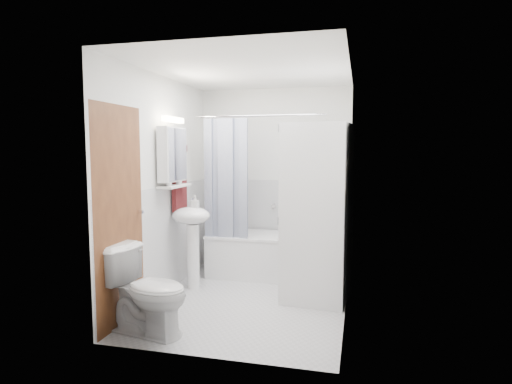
% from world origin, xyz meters
% --- Properties ---
extents(floor, '(2.60, 2.60, 0.00)m').
position_xyz_m(floor, '(0.00, 0.00, 0.00)').
color(floor, silver).
rests_on(floor, ground).
extents(room_walls, '(2.60, 2.60, 2.60)m').
position_xyz_m(room_walls, '(0.00, 0.00, 1.49)').
color(room_walls, white).
rests_on(room_walls, ground).
extents(wainscot, '(1.98, 2.58, 2.58)m').
position_xyz_m(wainscot, '(0.00, 0.29, 0.60)').
color(wainscot, white).
rests_on(wainscot, ground).
extents(door, '(0.05, 2.00, 2.00)m').
position_xyz_m(door, '(-0.95, -0.55, 1.00)').
color(door, brown).
rests_on(door, ground).
extents(bathtub, '(1.39, 0.66, 0.53)m').
position_xyz_m(bathtub, '(-0.05, 0.92, 0.29)').
color(bathtub, white).
rests_on(bathtub, ground).
extents(tub_spout, '(0.04, 0.12, 0.04)m').
position_xyz_m(tub_spout, '(0.15, 1.25, 0.85)').
color(tub_spout, silver).
rests_on(tub_spout, room_walls).
extents(curtain_rod, '(1.57, 0.02, 0.02)m').
position_xyz_m(curtain_rod, '(-0.05, 0.65, 2.00)').
color(curtain_rod, silver).
rests_on(curtain_rod, room_walls).
extents(shower_curtain, '(0.55, 0.02, 1.45)m').
position_xyz_m(shower_curtain, '(-0.46, 0.65, 1.25)').
color(shower_curtain, '#15234C').
rests_on(shower_curtain, curtain_rod).
extents(sink, '(0.44, 0.37, 1.04)m').
position_xyz_m(sink, '(-0.75, 0.25, 0.70)').
color(sink, white).
rests_on(sink, ground).
extents(medicine_cabinet, '(0.13, 0.50, 0.71)m').
position_xyz_m(medicine_cabinet, '(-0.90, 0.10, 1.57)').
color(medicine_cabinet, white).
rests_on(medicine_cabinet, room_walls).
extents(shelf, '(0.18, 0.54, 0.02)m').
position_xyz_m(shelf, '(-0.89, 0.10, 1.20)').
color(shelf, silver).
rests_on(shelf, room_walls).
extents(shower_caddy, '(0.22, 0.06, 0.02)m').
position_xyz_m(shower_caddy, '(0.20, 1.24, 1.15)').
color(shower_caddy, silver).
rests_on(shower_caddy, room_walls).
extents(towel, '(0.07, 0.32, 0.78)m').
position_xyz_m(towel, '(-0.94, 0.35, 1.29)').
color(towel, maroon).
rests_on(towel, room_walls).
extents(washer_dryer, '(0.73, 0.72, 1.87)m').
position_xyz_m(washer_dryer, '(0.68, 0.23, 0.94)').
color(washer_dryer, white).
rests_on(washer_dryer, ground).
extents(toilet, '(0.84, 0.57, 0.75)m').
position_xyz_m(toilet, '(-0.66, -1.00, 0.38)').
color(toilet, white).
rests_on(toilet, ground).
extents(soap_pump, '(0.08, 0.17, 0.08)m').
position_xyz_m(soap_pump, '(-0.71, 0.25, 0.95)').
color(soap_pump, gray).
rests_on(soap_pump, sink).
extents(shelf_bottle, '(0.07, 0.18, 0.07)m').
position_xyz_m(shelf_bottle, '(-0.89, -0.05, 1.25)').
color(shelf_bottle, gray).
rests_on(shelf_bottle, shelf).
extents(shelf_cup, '(0.10, 0.09, 0.10)m').
position_xyz_m(shelf_cup, '(-0.89, 0.22, 1.26)').
color(shelf_cup, gray).
rests_on(shelf_cup, shelf).
extents(shampoo_a, '(0.13, 0.17, 0.13)m').
position_xyz_m(shampoo_a, '(0.35, 1.24, 1.23)').
color(shampoo_a, gray).
rests_on(shampoo_a, shower_caddy).
extents(shampoo_b, '(0.08, 0.21, 0.08)m').
position_xyz_m(shampoo_b, '(0.47, 1.24, 1.20)').
color(shampoo_b, '#23528E').
rests_on(shampoo_b, shower_caddy).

